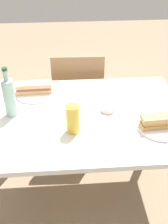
{
  "coord_description": "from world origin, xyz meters",
  "views": [
    {
      "loc": [
        -0.1,
        -1.33,
        1.68
      ],
      "look_at": [
        0.0,
        0.0,
        0.75
      ],
      "focal_mm": 45.9,
      "sensor_mm": 36.0,
      "label": 1
    }
  ],
  "objects": [
    {
      "name": "knife_near",
      "position": [
        0.39,
        -0.1,
        0.74
      ],
      "size": [
        0.18,
        0.05,
        0.01
      ],
      "color": "silver",
      "rests_on": "plate_near"
    },
    {
      "name": "baguette_sandwich_far",
      "position": [
        -0.3,
        0.25,
        0.77
      ],
      "size": [
        0.23,
        0.08,
        0.07
      ],
      "color": "#DBB77A",
      "rests_on": "plate_far"
    },
    {
      "name": "dining_table",
      "position": [
        0.0,
        0.0,
        0.62
      ],
      "size": [
        1.17,
        0.84,
        0.73
      ],
      "color": "silver",
      "rests_on": "ground"
    },
    {
      "name": "baguette_sandwich_near",
      "position": [
        0.4,
        -0.15,
        0.77
      ],
      "size": [
        0.23,
        0.08,
        0.07
      ],
      "color": "tan",
      "rests_on": "plate_near"
    },
    {
      "name": "chair_far",
      "position": [
        -0.0,
        0.62,
        0.49
      ],
      "size": [
        0.41,
        0.41,
        0.86
      ],
      "color": "#936B47",
      "rests_on": "ground"
    },
    {
      "name": "beer_glass",
      "position": [
        -0.07,
        -0.14,
        0.8
      ],
      "size": [
        0.07,
        0.07,
        0.16
      ],
      "primitive_type": "cylinder",
      "color": "gold",
      "rests_on": "dining_table"
    },
    {
      "name": "olive_bowl",
      "position": [
        0.14,
        0.03,
        0.74
      ],
      "size": [
        0.09,
        0.09,
        0.03
      ],
      "primitive_type": "cylinder",
      "color": "silver",
      "rests_on": "dining_table"
    },
    {
      "name": "knife_far",
      "position": [
        -0.31,
        0.31,
        0.74
      ],
      "size": [
        0.18,
        0.05,
        0.01
      ],
      "color": "silver",
      "rests_on": "plate_far"
    },
    {
      "name": "ground_plane",
      "position": [
        0.0,
        0.0,
        0.0
      ],
      "size": [
        8.0,
        8.0,
        0.0
      ],
      "primitive_type": "plane",
      "color": "#8C755B"
    },
    {
      "name": "plate_near",
      "position": [
        0.4,
        -0.15,
        0.73
      ],
      "size": [
        0.25,
        0.25,
        0.01
      ],
      "primitive_type": "cylinder",
      "color": "white",
      "rests_on": "dining_table"
    },
    {
      "name": "plate_far",
      "position": [
        -0.3,
        0.25,
        0.73
      ],
      "size": [
        0.25,
        0.25,
        0.01
      ],
      "primitive_type": "cylinder",
      "color": "white",
      "rests_on": "dining_table"
    },
    {
      "name": "water_bottle",
      "position": [
        -0.41,
        0.04,
        0.84
      ],
      "size": [
        0.07,
        0.07,
        0.3
      ],
      "color": "#99C6B7",
      "rests_on": "dining_table"
    }
  ]
}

